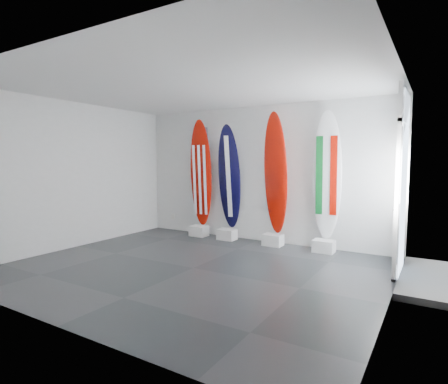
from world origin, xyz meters
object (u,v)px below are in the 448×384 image
Objects in this scene: surfboard_usa at (201,173)px; surfboard_swiss at (276,174)px; surfboard_navy at (229,177)px; surfboard_italy at (327,176)px.

surfboard_swiss is at bearing -4.87° from surfboard_usa.
surfboard_navy is 1.14m from surfboard_swiss.
surfboard_navy is 2.21m from surfboard_italy.
surfboard_swiss reaches higher than surfboard_usa.
surfboard_usa is 1.91m from surfboard_swiss.
surfboard_usa is at bearing -168.07° from surfboard_swiss.
surfboard_navy is at bearing -168.07° from surfboard_swiss.
surfboard_usa is 1.06× the size of surfboard_navy.
surfboard_swiss reaches higher than surfboard_italy.
surfboard_usa is 0.79m from surfboard_navy.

